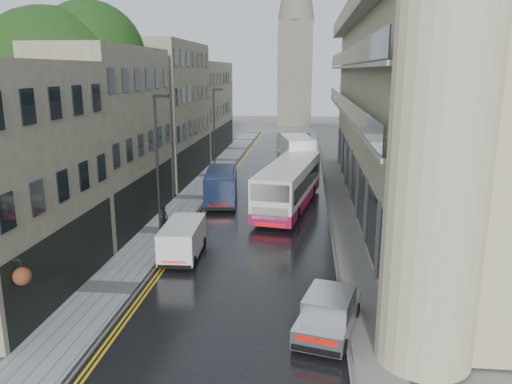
% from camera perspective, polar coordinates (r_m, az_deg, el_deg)
% --- Properties ---
extents(road, '(9.00, 85.00, 0.02)m').
position_cam_1_polar(road, '(38.15, 1.33, -0.96)').
color(road, black).
rests_on(road, ground).
extents(left_sidewalk, '(2.70, 85.00, 0.12)m').
position_cam_1_polar(left_sidewalk, '(39.03, -7.27, -0.66)').
color(left_sidewalk, gray).
rests_on(left_sidewalk, ground).
extents(right_sidewalk, '(1.80, 85.00, 0.12)m').
position_cam_1_polar(right_sidewalk, '(38.11, 9.45, -1.09)').
color(right_sidewalk, slate).
rests_on(right_sidewalk, ground).
extents(old_shop_row, '(4.50, 56.00, 12.00)m').
position_cam_1_polar(old_shop_row, '(41.35, -11.65, 8.34)').
color(old_shop_row, gray).
rests_on(old_shop_row, ground).
extents(modern_block, '(8.00, 40.00, 14.00)m').
position_cam_1_polar(modern_block, '(36.16, 17.89, 8.82)').
color(modern_block, '#BDB08C').
rests_on(modern_block, ground).
extents(church_spire, '(6.40, 6.40, 40.00)m').
position_cam_1_polar(church_spire, '(91.90, 4.63, 20.15)').
color(church_spire, '#6E6457').
rests_on(church_spire, ground).
extents(tree_near, '(10.56, 10.56, 13.89)m').
position_cam_1_polar(tree_near, '(33.21, -22.00, 8.01)').
color(tree_near, black).
rests_on(tree_near, ground).
extents(tree_far, '(9.24, 9.24, 12.46)m').
position_cam_1_polar(tree_far, '(45.04, -13.90, 8.94)').
color(tree_far, black).
rests_on(tree_far, ground).
extents(cream_bus, '(4.58, 12.16, 3.24)m').
position_cam_1_polar(cream_bus, '(33.02, 0.55, -0.38)').
color(cream_bus, silver).
rests_on(cream_bus, road).
extents(white_lorry, '(3.72, 8.00, 4.04)m').
position_cam_1_polar(white_lorry, '(42.99, 3.54, 3.46)').
color(white_lorry, white).
rests_on(white_lorry, road).
extents(silver_hatchback, '(2.78, 4.49, 1.56)m').
position_cam_1_polar(silver_hatchback, '(18.48, 4.68, -15.08)').
color(silver_hatchback, '#B5B4B9').
rests_on(silver_hatchback, road).
extents(white_van, '(1.98, 4.30, 1.91)m').
position_cam_1_polar(white_van, '(25.60, -10.90, -6.43)').
color(white_van, silver).
rests_on(white_van, road).
extents(navy_van, '(2.86, 5.76, 2.82)m').
position_cam_1_polar(navy_van, '(35.27, -5.82, 0.12)').
color(navy_van, black).
rests_on(navy_van, road).
extents(pedestrian, '(0.59, 0.41, 1.55)m').
position_cam_1_polar(pedestrian, '(31.10, -10.50, -2.93)').
color(pedestrian, black).
rests_on(pedestrian, left_sidewalk).
extents(lamp_post_near, '(0.95, 0.35, 8.24)m').
position_cam_1_polar(lamp_post_near, '(29.22, -11.19, 2.72)').
color(lamp_post_near, black).
rests_on(lamp_post_near, left_sidewalk).
extents(lamp_post_far, '(0.92, 0.34, 7.96)m').
position_cam_1_polar(lamp_post_far, '(45.60, -4.80, 6.65)').
color(lamp_post_far, black).
rests_on(lamp_post_far, left_sidewalk).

